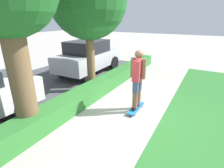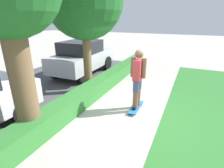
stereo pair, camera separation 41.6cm
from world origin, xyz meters
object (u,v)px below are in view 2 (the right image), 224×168
at_px(parked_car_middle, 83,57).
at_px(tree_mid, 84,1).
at_px(skater_person, 138,78).
at_px(skateboard, 136,107).

bearing_deg(parked_car_middle, tree_mid, -143.24).
bearing_deg(skater_person, parked_car_middle, 55.40).
xyz_separation_m(tree_mid, parked_car_middle, (1.90, 1.52, -2.43)).
height_order(skateboard, skater_person, skater_person).
relative_size(tree_mid, parked_car_middle, 1.17).
bearing_deg(tree_mid, skateboard, -106.61).
relative_size(skateboard, skater_person, 0.53).
xyz_separation_m(skater_person, tree_mid, (0.65, 2.19, 2.25)).
bearing_deg(skateboard, parked_car_middle, 55.40).
height_order(skateboard, parked_car_middle, parked_car_middle).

